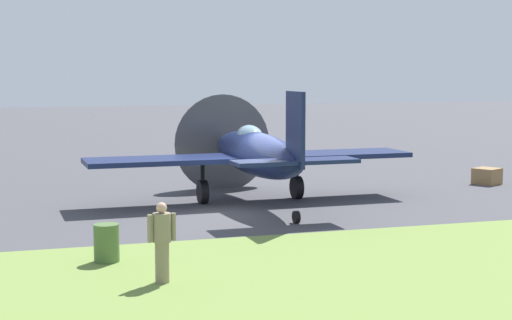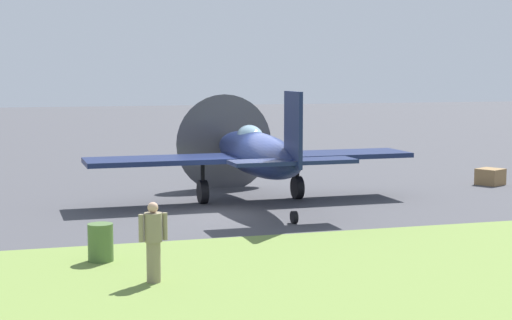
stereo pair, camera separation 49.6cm
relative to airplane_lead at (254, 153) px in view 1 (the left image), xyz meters
name	(u,v)px [view 1 (the left image)]	position (x,y,z in m)	size (l,w,h in m)	color
ground_plane	(239,212)	(-1.01, -1.62, -1.70)	(160.00, 160.00, 0.00)	#424247
grass_verge	(362,284)	(-1.01, -10.90, -1.70)	(120.00, 11.00, 0.01)	olive
airplane_lead	(254,153)	(0.00, 0.00, 0.00)	(11.36, 9.03, 4.07)	#141E47
ground_crew_chief	(162,241)	(-5.01, -9.48, -0.79)	(0.63, 0.38, 1.73)	#847A5B
fuel_drum	(107,243)	(-5.90, -7.20, -1.25)	(0.60, 0.60, 0.90)	#476633
supply_crate	(487,176)	(10.22, 1.65, -1.38)	(0.90, 0.90, 0.64)	olive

